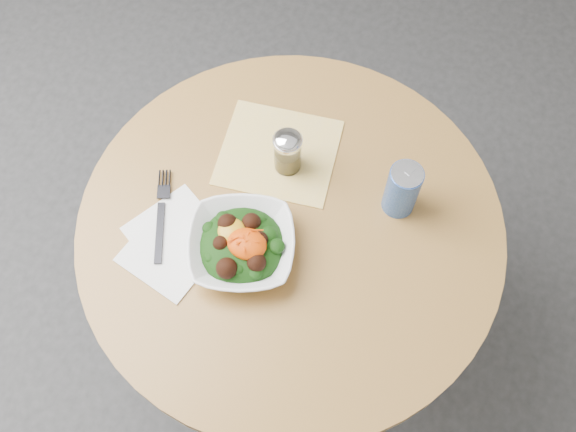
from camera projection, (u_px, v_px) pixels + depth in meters
The scene contains 8 objects.
ground at pixel (290, 327), 2.02m from camera, with size 6.00×6.00×0.00m, color #2C2C2E.
table at pixel (290, 259), 1.52m from camera, with size 0.90×0.90×0.75m.
cloth_napkin at pixel (278, 152), 1.42m from camera, with size 0.25×0.23×0.00m, color #EBAB0C.
paper_napkins at pixel (173, 242), 1.32m from camera, with size 0.23×0.26×0.00m.
salad_bowl at pixel (242, 245), 1.29m from camera, with size 0.27×0.27×0.08m.
fork at pixel (162, 212), 1.35m from camera, with size 0.09×0.22×0.00m.
spice_shaker at pixel (288, 152), 1.36m from camera, with size 0.06×0.06×0.11m.
beverage_can at pixel (402, 190), 1.31m from camera, with size 0.07×0.07×0.13m.
Camera 1 is at (0.17, -0.56, 1.96)m, focal length 40.00 mm.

